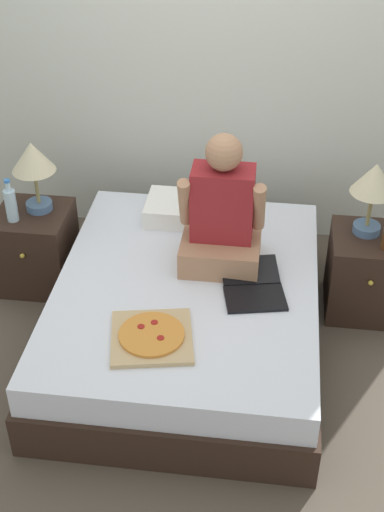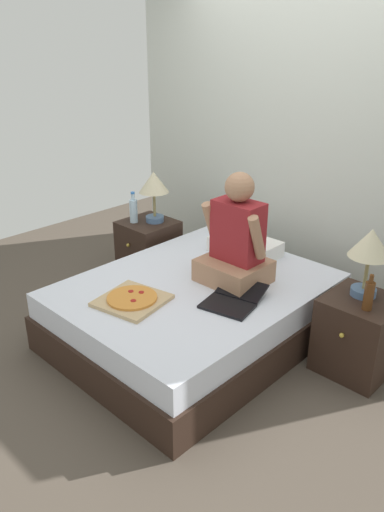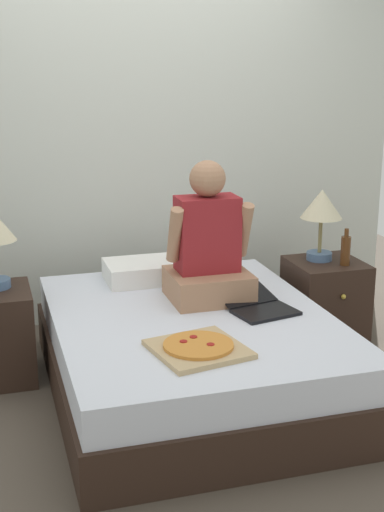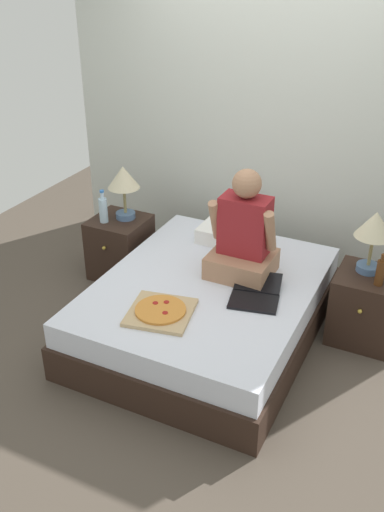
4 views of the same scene
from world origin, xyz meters
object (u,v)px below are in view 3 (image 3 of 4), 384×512
at_px(lamp_on_right_nightstand, 322,209).
at_px(beer_bottle, 346,250).
at_px(person_seated, 208,249).
at_px(pizza_box, 198,348).
at_px(nightstand_right, 325,301).
at_px(bed, 192,353).
at_px(laptop, 259,306).

xyz_separation_m(lamp_on_right_nightstand, beer_bottle, (0.10, -0.15, -0.23)).
xyz_separation_m(person_seated, pizza_box, (-0.27, -0.72, -0.27)).
bearing_deg(person_seated, lamp_on_right_nightstand, 18.29).
height_order(nightstand_right, beer_bottle, beer_bottle).
bearing_deg(bed, beer_bottle, 18.10).
distance_m(nightstand_right, beer_bottle, 0.38).
relative_size(bed, person_seated, 2.39).
bearing_deg(laptop, nightstand_right, 37.05).
bearing_deg(beer_bottle, person_seated, -172.43).
relative_size(bed, beer_bottle, 8.12).
relative_size(nightstand_right, pizza_box, 1.11).
bearing_deg(lamp_on_right_nightstand, bed, -152.92).
height_order(laptop, pizza_box, laptop).
xyz_separation_m(nightstand_right, person_seated, (-0.86, -0.22, 0.46)).
xyz_separation_m(lamp_on_right_nightstand, pizza_box, (-1.10, -0.99, -0.39)).
xyz_separation_m(bed, person_seated, (0.16, 0.23, 0.51)).
height_order(bed, person_seated, person_seated).
height_order(nightstand_right, person_seated, person_seated).
height_order(lamp_on_right_nightstand, laptop, lamp_on_right_nightstand).
height_order(lamp_on_right_nightstand, pizza_box, lamp_on_right_nightstand).
distance_m(beer_bottle, laptop, 0.84).
bearing_deg(laptop, lamp_on_right_nightstand, 41.07).
distance_m(bed, lamp_on_right_nightstand, 1.28).
bearing_deg(person_seated, pizza_box, -111.02).
height_order(beer_bottle, laptop, beer_bottle).
height_order(nightstand_right, laptop, nightstand_right).
relative_size(bed, lamp_on_right_nightstand, 4.15).
bearing_deg(laptop, pizza_box, -137.03).
distance_m(lamp_on_right_nightstand, person_seated, 0.88).
bearing_deg(pizza_box, person_seated, 68.98).
xyz_separation_m(bed, lamp_on_right_nightstand, (0.99, 0.51, 0.63)).
xyz_separation_m(beer_bottle, person_seated, (-0.93, -0.12, 0.11)).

